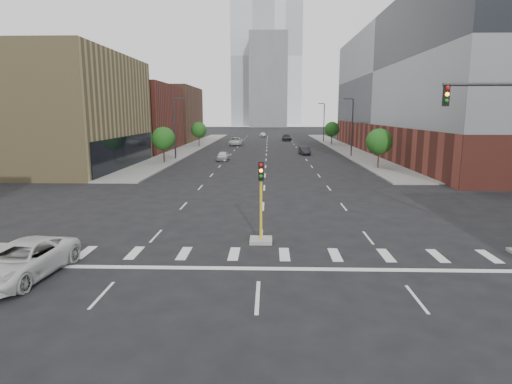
{
  "coord_description": "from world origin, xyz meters",
  "views": [
    {
      "loc": [
        0.39,
        -13.26,
        6.91
      ],
      "look_at": [
        -0.31,
        10.41,
        2.5
      ],
      "focal_mm": 30.0,
      "sensor_mm": 36.0,
      "label": 1
    }
  ],
  "objects_px": {
    "car_near_left": "(223,156)",
    "car_deep_right": "(287,138)",
    "median_traffic_signal": "(261,225)",
    "car_far_left": "(236,141)",
    "car_mid_right": "(305,151)",
    "car_distant": "(263,135)",
    "parked_minivan": "(22,260)"
  },
  "relations": [
    {
      "from": "car_far_left",
      "to": "car_deep_right",
      "type": "bearing_deg",
      "value": 52.88
    },
    {
      "from": "median_traffic_signal",
      "to": "car_deep_right",
      "type": "distance_m",
      "value": 84.81
    },
    {
      "from": "car_far_left",
      "to": "car_mid_right",
      "type": "bearing_deg",
      "value": -57.31
    },
    {
      "from": "car_far_left",
      "to": "parked_minivan",
      "type": "height_order",
      "value": "car_far_left"
    },
    {
      "from": "car_near_left",
      "to": "parked_minivan",
      "type": "relative_size",
      "value": 0.71
    },
    {
      "from": "parked_minivan",
      "to": "car_deep_right",
      "type": "bearing_deg",
      "value": 86.55
    },
    {
      "from": "median_traffic_signal",
      "to": "car_far_left",
      "type": "xyz_separation_m",
      "value": [
        -6.62,
        69.26,
        -0.14
      ]
    },
    {
      "from": "car_far_left",
      "to": "median_traffic_signal",
      "type": "bearing_deg",
      "value": -84.97
    },
    {
      "from": "car_far_left",
      "to": "car_distant",
      "type": "distance_m",
      "value": 33.0
    },
    {
      "from": "car_mid_right",
      "to": "car_far_left",
      "type": "xyz_separation_m",
      "value": [
        -13.0,
        19.94,
        0.16
      ]
    },
    {
      "from": "car_distant",
      "to": "parked_minivan",
      "type": "xyz_separation_m",
      "value": [
        -8.67,
        -107.14,
        0.08
      ]
    },
    {
      "from": "car_mid_right",
      "to": "car_distant",
      "type": "height_order",
      "value": "car_distant"
    },
    {
      "from": "parked_minivan",
      "to": "car_mid_right",
      "type": "bearing_deg",
      "value": 79.23
    },
    {
      "from": "car_near_left",
      "to": "car_mid_right",
      "type": "xyz_separation_m",
      "value": [
        12.67,
        9.52,
        0.0
      ]
    },
    {
      "from": "median_traffic_signal",
      "to": "parked_minivan",
      "type": "relative_size",
      "value": 0.8
    },
    {
      "from": "car_deep_right",
      "to": "parked_minivan",
      "type": "xyz_separation_m",
      "value": [
        -14.86,
        -89.98,
        -0.02
      ]
    },
    {
      "from": "car_mid_right",
      "to": "car_deep_right",
      "type": "xyz_separation_m",
      "value": [
        -1.52,
        35.34,
        0.12
      ]
    },
    {
      "from": "car_mid_right",
      "to": "car_distant",
      "type": "xyz_separation_m",
      "value": [
        -7.72,
        52.51,
        0.01
      ]
    },
    {
      "from": "car_near_left",
      "to": "car_mid_right",
      "type": "bearing_deg",
      "value": 37.99
    },
    {
      "from": "car_near_left",
      "to": "car_deep_right",
      "type": "distance_m",
      "value": 46.22
    },
    {
      "from": "car_distant",
      "to": "parked_minivan",
      "type": "height_order",
      "value": "parked_minivan"
    },
    {
      "from": "car_distant",
      "to": "median_traffic_signal",
      "type": "bearing_deg",
      "value": -81.38
    },
    {
      "from": "car_mid_right",
      "to": "car_far_left",
      "type": "relative_size",
      "value": 0.68
    },
    {
      "from": "car_near_left",
      "to": "parked_minivan",
      "type": "xyz_separation_m",
      "value": [
        -3.72,
        -45.12,
        0.09
      ]
    },
    {
      "from": "car_near_left",
      "to": "car_far_left",
      "type": "distance_m",
      "value": 29.46
    },
    {
      "from": "car_deep_right",
      "to": "median_traffic_signal",
      "type": "bearing_deg",
      "value": -94.1
    },
    {
      "from": "median_traffic_signal",
      "to": "car_far_left",
      "type": "height_order",
      "value": "median_traffic_signal"
    },
    {
      "from": "car_near_left",
      "to": "car_distant",
      "type": "relative_size",
      "value": 0.98
    },
    {
      "from": "car_deep_right",
      "to": "car_distant",
      "type": "xyz_separation_m",
      "value": [
        -6.19,
        17.17,
        -0.11
      ]
    },
    {
      "from": "car_near_left",
      "to": "car_mid_right",
      "type": "distance_m",
      "value": 15.85
    },
    {
      "from": "car_distant",
      "to": "parked_minivan",
      "type": "relative_size",
      "value": 0.73
    },
    {
      "from": "median_traffic_signal",
      "to": "car_distant",
      "type": "height_order",
      "value": "median_traffic_signal"
    }
  ]
}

